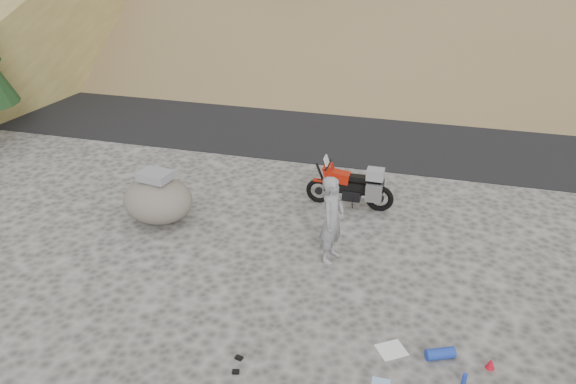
# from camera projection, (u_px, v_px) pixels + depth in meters

# --- Properties ---
(ground) EXTENTS (140.00, 140.00, 0.00)m
(ground) POSITION_uv_depth(u_px,v_px,m) (314.00, 289.00, 10.52)
(ground) COLOR #413F3C
(ground) RESTS_ON ground
(road) EXTENTS (120.00, 7.00, 0.05)m
(road) POSITION_uv_depth(u_px,v_px,m) (374.00, 125.00, 18.24)
(road) COLOR black
(road) RESTS_ON ground
(motorcycle) EXTENTS (2.09, 0.61, 1.25)m
(motorcycle) POSITION_uv_depth(u_px,v_px,m) (354.00, 187.00, 13.12)
(motorcycle) COLOR black
(motorcycle) RESTS_ON ground
(man) EXTENTS (0.59, 0.76, 1.84)m
(man) POSITION_uv_depth(u_px,v_px,m) (331.00, 259.00, 11.42)
(man) COLOR gray
(man) RESTS_ON ground
(boulder) EXTENTS (1.96, 1.82, 1.21)m
(boulder) POSITION_uv_depth(u_px,v_px,m) (158.00, 200.00, 12.57)
(boulder) COLOR #5E5950
(boulder) RESTS_ON ground
(small_rock) EXTENTS (0.77, 0.74, 0.36)m
(small_rock) POSITION_uv_depth(u_px,v_px,m) (147.00, 195.00, 13.52)
(small_rock) COLOR #5E5950
(small_rock) RESTS_ON ground
(gear_white_cloth) EXTENTS (0.58, 0.56, 0.01)m
(gear_white_cloth) POSITION_uv_depth(u_px,v_px,m) (391.00, 350.00, 9.08)
(gear_white_cloth) COLOR white
(gear_white_cloth) RESTS_ON ground
(gear_blue_mat) EXTENTS (0.50, 0.36, 0.19)m
(gear_blue_mat) POSITION_uv_depth(u_px,v_px,m) (440.00, 354.00, 8.88)
(gear_blue_mat) COLOR #1A36A0
(gear_blue_mat) RESTS_ON ground
(gear_bottle) EXTENTS (0.08, 0.08, 0.20)m
(gear_bottle) POSITION_uv_depth(u_px,v_px,m) (464.00, 379.00, 8.39)
(gear_bottle) COLOR #1A36A0
(gear_bottle) RESTS_ON ground
(gear_funnel) EXTENTS (0.19, 0.19, 0.19)m
(gear_funnel) POSITION_uv_depth(u_px,v_px,m) (491.00, 364.00, 8.69)
(gear_funnel) COLOR red
(gear_funnel) RESTS_ON ground
(gear_glove_a) EXTENTS (0.14, 0.11, 0.03)m
(gear_glove_a) POSITION_uv_depth(u_px,v_px,m) (239.00, 358.00, 8.91)
(gear_glove_a) COLOR black
(gear_glove_a) RESTS_ON ground
(gear_glove_b) EXTENTS (0.13, 0.11, 0.04)m
(gear_glove_b) POSITION_uv_depth(u_px,v_px,m) (236.00, 372.00, 8.64)
(gear_glove_b) COLOR black
(gear_glove_b) RESTS_ON ground
(gear_blue_cloth) EXTENTS (0.29, 0.21, 0.01)m
(gear_blue_cloth) POSITION_uv_depth(u_px,v_px,m) (381.00, 383.00, 8.45)
(gear_blue_cloth) COLOR #8EB9DC
(gear_blue_cloth) RESTS_ON ground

